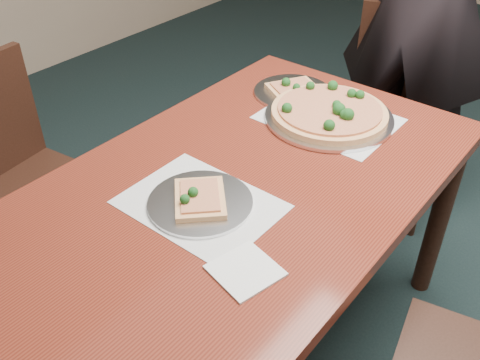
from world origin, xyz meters
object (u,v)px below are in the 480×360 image
Objects in this scene: pizza_pan at (330,113)px; dining_table at (240,205)px; slice_plate_near at (200,201)px; chair_far at (396,101)px; chair_left at (18,171)px; slice_plate_far at (293,90)px.

dining_table is at bearing -92.07° from pizza_pan.
chair_far is at bearing 90.72° from slice_plate_near.
slice_plate_near is at bearing -93.31° from chair_left.
slice_plate_far is (0.68, 0.75, 0.25)m from chair_left.
dining_table is 1.65× the size of chair_left.
chair_far is at bearing 91.51° from dining_table.
chair_far is 0.74m from pizza_pan.
chair_far is (-0.03, 1.14, -0.14)m from dining_table.
chair_far is at bearing 76.07° from slice_plate_far.
slice_plate_far reaches higher than slice_plate_near.
chair_left is 1.14m from pizza_pan.
chair_far is at bearing 93.85° from pizza_pan.
pizza_pan is at bearing -21.15° from slice_plate_far.
slice_plate_far is at bearing -123.30° from chair_far.
chair_far reaches higher than dining_table.
slice_plate_far is at bearing 108.97° from dining_table.
slice_plate_far is (-0.15, -0.61, 0.25)m from chair_far.
chair_far reaches higher than pizza_pan.
chair_left is 1.04m from slice_plate_far.
dining_table is at bearing -107.87° from chair_far.
chair_left is at bearing -142.67° from pizza_pan.
dining_table is 1.65× the size of chair_far.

